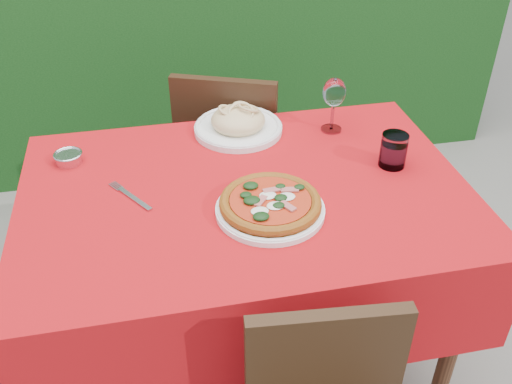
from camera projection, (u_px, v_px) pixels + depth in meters
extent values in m
plane|color=slate|center=(248.00, 360.00, 2.04)|extent=(60.00, 60.00, 0.00)
cube|color=black|center=(186.00, 5.00, 2.82)|extent=(3.20, 0.55, 1.60)
cube|color=#4C2A18|center=(246.00, 197.00, 1.62)|extent=(1.20, 0.80, 0.04)
cylinder|color=#4C2A18|center=(452.00, 345.00, 1.65)|extent=(0.05, 0.05, 0.70)
cylinder|color=#4C2A18|center=(79.00, 245.00, 2.02)|extent=(0.05, 0.05, 0.70)
cylinder|color=#4C2A18|center=(367.00, 208.00, 2.20)|extent=(0.05, 0.05, 0.70)
cube|color=#B80E12|center=(246.00, 233.00, 1.70)|extent=(1.26, 0.86, 0.32)
cube|color=black|center=(325.00, 375.00, 1.27)|extent=(0.36, 0.07, 0.39)
cube|color=black|center=(236.00, 160.00, 2.36)|extent=(0.50, 0.50, 0.04)
cube|color=black|center=(225.00, 132.00, 2.09)|extent=(0.37, 0.18, 0.42)
cylinder|color=black|center=(279.00, 185.00, 2.60)|extent=(0.03, 0.03, 0.39)
cylinder|color=black|center=(209.00, 178.00, 2.64)|extent=(0.03, 0.03, 0.39)
cylinder|color=black|center=(268.00, 229.00, 2.33)|extent=(0.03, 0.03, 0.39)
cylinder|color=black|center=(190.00, 221.00, 2.38)|extent=(0.03, 0.03, 0.39)
cylinder|color=white|center=(270.00, 210.00, 1.51)|extent=(0.29, 0.29, 0.02)
cylinder|color=#AD6318|center=(270.00, 205.00, 1.50)|extent=(0.34, 0.34, 0.02)
cylinder|color=maroon|center=(270.00, 201.00, 1.49)|extent=(0.27, 0.27, 0.01)
cylinder|color=white|center=(238.00, 129.00, 1.87)|extent=(0.29, 0.29, 0.02)
ellipsoid|color=beige|center=(238.00, 120.00, 1.85)|extent=(0.22, 0.22, 0.08)
cylinder|color=silver|center=(393.00, 150.00, 1.68)|extent=(0.08, 0.08, 0.10)
cylinder|color=#9BC2D2|center=(393.00, 155.00, 1.69)|extent=(0.07, 0.07, 0.07)
cylinder|color=silver|center=(331.00, 129.00, 1.88)|extent=(0.07, 0.07, 0.01)
cylinder|color=silver|center=(332.00, 116.00, 1.85)|extent=(0.01, 0.01, 0.09)
ellipsoid|color=silver|center=(334.00, 92.00, 1.80)|extent=(0.07, 0.07, 0.09)
cube|color=#B0B1B7|center=(135.00, 199.00, 1.56)|extent=(0.13, 0.18, 0.01)
cylinder|color=silver|center=(69.00, 158.00, 1.71)|extent=(0.08, 0.08, 0.03)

